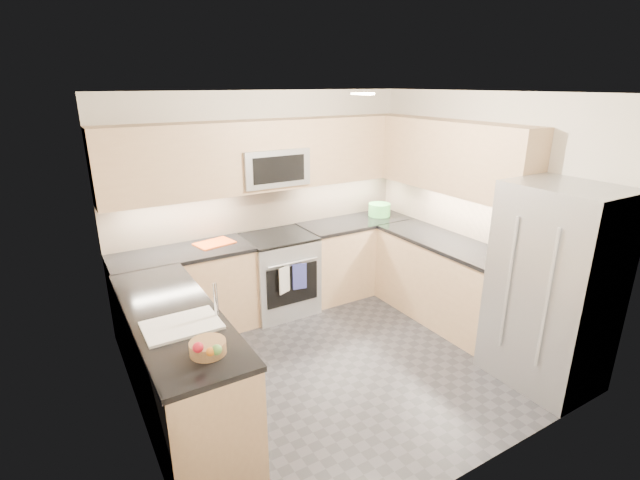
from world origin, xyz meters
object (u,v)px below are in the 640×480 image
Objects in this scene: fruit_basket at (208,347)px; microwave at (271,166)px; refrigerator at (553,288)px; cutting_board at (214,243)px; gas_range at (279,274)px; utensil_bowl at (379,210)px.

microwave is at bearing 55.16° from fruit_basket.
microwave is 0.42× the size of refrigerator.
fruit_basket is (-0.73, -2.03, 0.04)m from cutting_board.
fruit_basket is (-1.45, -1.95, 0.53)m from gas_range.
utensil_bowl reaches higher than fruit_basket.
refrigerator is at bearing -49.14° from cutting_board.
gas_range is at bearing 120.88° from refrigerator.
refrigerator reaches higher than cutting_board.
utensil_bowl is at bearing 1.94° from gas_range.
cutting_board is at bearing -176.47° from microwave.
fruit_basket is at bearing 170.75° from refrigerator.
microwave is at bearing 119.62° from refrigerator.
refrigerator reaches higher than fruit_basket.
refrigerator is (1.45, -2.55, -0.80)m from microwave.
microwave reaches higher than cutting_board.
microwave is 2.72× the size of utensil_bowl.
utensil_bowl reaches higher than gas_range.
refrigerator is 7.76× the size of fruit_basket.
refrigerator is 4.63× the size of cutting_board.
gas_range is 1.25m from microwave.
refrigerator is at bearing -90.65° from utensil_bowl.
microwave is 1.96× the size of cutting_board.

